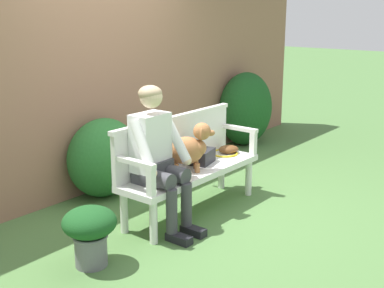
# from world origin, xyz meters

# --- Properties ---
(ground_plane) EXTENTS (40.00, 40.00, 0.00)m
(ground_plane) POSITION_xyz_m (0.00, 0.00, 0.00)
(ground_plane) COLOR #4C753D
(brick_garden_fence) EXTENTS (8.00, 0.30, 2.24)m
(brick_garden_fence) POSITION_xyz_m (0.00, 1.37, 1.12)
(brick_garden_fence) COLOR #936651
(brick_garden_fence) RESTS_ON ground
(hedge_bush_far_left) EXTENTS (0.94, 0.69, 1.06)m
(hedge_bush_far_left) POSITION_xyz_m (2.51, 1.00, 0.53)
(hedge_bush_far_left) COLOR #194C1E
(hedge_bush_far_left) RESTS_ON ground
(hedge_bush_mid_right) EXTENTS (0.85, 0.62, 0.84)m
(hedge_bush_mid_right) POSITION_xyz_m (-0.22, 1.02, 0.42)
(hedge_bush_mid_right) COLOR #286B2D
(hedge_bush_mid_right) RESTS_ON ground
(hedge_bush_far_right) EXTENTS (0.74, 0.49, 0.61)m
(hedge_bush_far_right) POSITION_xyz_m (0.56, 1.05, 0.30)
(hedge_bush_far_right) COLOR #286B2D
(hedge_bush_far_right) RESTS_ON ground
(garden_bench) EXTENTS (1.66, 0.48, 0.45)m
(garden_bench) POSITION_xyz_m (0.00, 0.00, 0.39)
(garden_bench) COLOR white
(garden_bench) RESTS_ON ground
(bench_backrest) EXTENTS (1.70, 0.06, 0.50)m
(bench_backrest) POSITION_xyz_m (0.00, 0.21, 0.70)
(bench_backrest) COLOR white
(bench_backrest) RESTS_ON garden_bench
(bench_armrest_left_end) EXTENTS (0.06, 0.48, 0.28)m
(bench_armrest_left_end) POSITION_xyz_m (-0.79, -0.09, 0.65)
(bench_armrest_left_end) COLOR white
(bench_armrest_left_end) RESTS_ON garden_bench
(bench_armrest_right_end) EXTENTS (0.06, 0.48, 0.28)m
(bench_armrest_right_end) POSITION_xyz_m (0.79, -0.09, 0.65)
(bench_armrest_right_end) COLOR white
(bench_armrest_right_end) RESTS_ON garden_bench
(person_seated) EXTENTS (0.56, 0.64, 1.32)m
(person_seated) POSITION_xyz_m (-0.50, -0.01, 0.72)
(person_seated) COLOR black
(person_seated) RESTS_ON ground
(dog_on_bench) EXTENTS (0.41, 0.42, 0.47)m
(dog_on_bench) POSITION_xyz_m (-0.05, -0.02, 0.68)
(dog_on_bench) COLOR #AD7042
(dog_on_bench) RESTS_ON garden_bench
(tennis_racket) EXTENTS (0.31, 0.57, 0.03)m
(tennis_racket) POSITION_xyz_m (0.62, 0.08, 0.46)
(tennis_racket) COLOR yellow
(tennis_racket) RESTS_ON garden_bench
(baseball_glove) EXTENTS (0.28, 0.26, 0.09)m
(baseball_glove) POSITION_xyz_m (0.67, 0.03, 0.49)
(baseball_glove) COLOR brown
(baseball_glove) RESTS_ON garden_bench
(sports_bag) EXTENTS (0.32, 0.26, 0.14)m
(sports_bag) POSITION_xyz_m (0.21, 0.05, 0.52)
(sports_bag) COLOR #232328
(sports_bag) RESTS_ON garden_bench
(potted_plant) EXTENTS (0.43, 0.43, 0.48)m
(potted_plant) POSITION_xyz_m (-1.34, -0.06, 0.30)
(potted_plant) COLOR slate
(potted_plant) RESTS_ON ground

